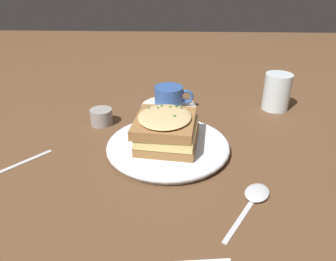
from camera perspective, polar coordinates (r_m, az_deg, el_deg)
ground_plane at (r=0.71m, az=2.21°, el=-2.33°), size 2.40×2.40×0.00m
dinner_plate at (r=0.68m, az=-0.00°, el=-2.76°), size 0.26×0.26×0.02m
sandwich at (r=0.66m, az=-0.23°, el=0.20°), size 0.15×0.14×0.07m
teacup_with_saucer at (r=0.88m, az=0.19°, el=5.53°), size 0.15×0.15×0.06m
water_glass at (r=0.91m, az=18.42°, el=6.43°), size 0.07×0.07×0.10m
spoon at (r=0.58m, az=14.92°, el=-10.94°), size 0.15×0.10×0.01m
condiment_pot at (r=0.81m, az=-11.51°, el=2.35°), size 0.05×0.05×0.04m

